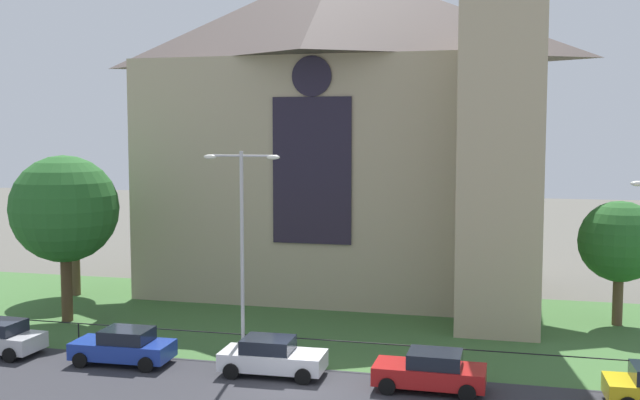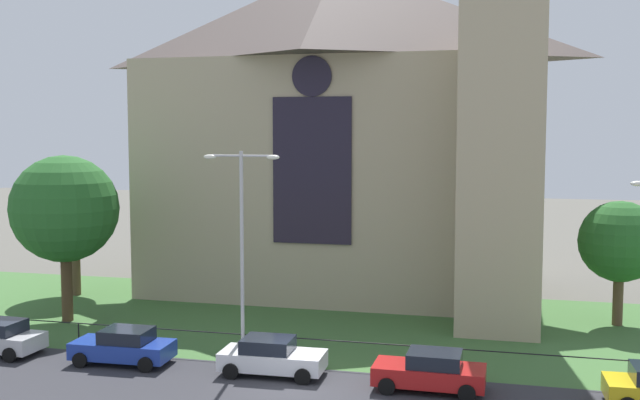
{
  "view_description": "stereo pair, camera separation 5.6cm",
  "coord_description": "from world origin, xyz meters",
  "px_view_note": "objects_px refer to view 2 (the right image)",
  "views": [
    {
      "loc": [
        7.83,
        -27.61,
        9.73
      ],
      "look_at": [
        -0.99,
        8.0,
        6.49
      ],
      "focal_mm": 42.41,
      "sensor_mm": 36.0,
      "label": 1
    },
    {
      "loc": [
        7.88,
        -27.59,
        9.73
      ],
      "look_at": [
        -0.99,
        8.0,
        6.49
      ],
      "focal_mm": 42.41,
      "sensor_mm": 36.0,
      "label": 2
    }
  ],
  "objects_px": {
    "church_building": "(347,124)",
    "parked_car_blue": "(124,346)",
    "parked_car_white": "(272,357)",
    "tree_right_far": "(620,242)",
    "streetlamp_near": "(242,230)",
    "parked_car_red": "(430,371)",
    "tree_left_far": "(74,211)",
    "tree_left_near": "(65,209)"
  },
  "relations": [
    {
      "from": "tree_right_far",
      "to": "parked_car_red",
      "type": "relative_size",
      "value": 1.5
    },
    {
      "from": "tree_right_far",
      "to": "parked_car_white",
      "type": "distance_m",
      "value": 19.18
    },
    {
      "from": "tree_left_far",
      "to": "parked_car_blue",
      "type": "relative_size",
      "value": 1.76
    },
    {
      "from": "tree_right_far",
      "to": "parked_car_red",
      "type": "distance_m",
      "value": 15.14
    },
    {
      "from": "tree_left_far",
      "to": "streetlamp_near",
      "type": "distance_m",
      "value": 17.48
    },
    {
      "from": "church_building",
      "to": "tree_right_far",
      "type": "height_order",
      "value": "church_building"
    },
    {
      "from": "parked_car_red",
      "to": "tree_left_far",
      "type": "bearing_deg",
      "value": -27.39
    },
    {
      "from": "parked_car_blue",
      "to": "parked_car_red",
      "type": "xyz_separation_m",
      "value": [
        12.94,
        -0.23,
        0.0
      ]
    },
    {
      "from": "tree_left_near",
      "to": "streetlamp_near",
      "type": "xyz_separation_m",
      "value": [
        11.21,
        -4.3,
        -0.19
      ]
    },
    {
      "from": "tree_left_near",
      "to": "streetlamp_near",
      "type": "distance_m",
      "value": 12.01
    },
    {
      "from": "tree_left_far",
      "to": "parked_car_blue",
      "type": "height_order",
      "value": "tree_left_far"
    },
    {
      "from": "tree_left_far",
      "to": "tree_right_far",
      "type": "height_order",
      "value": "tree_left_far"
    },
    {
      "from": "tree_left_far",
      "to": "parked_car_red",
      "type": "xyz_separation_m",
      "value": [
        22.49,
        -11.95,
        -4.35
      ]
    },
    {
      "from": "streetlamp_near",
      "to": "parked_car_white",
      "type": "bearing_deg",
      "value": -41.09
    },
    {
      "from": "tree_right_far",
      "to": "parked_car_white",
      "type": "xyz_separation_m",
      "value": [
        -14.67,
        -11.85,
        -3.52
      ]
    },
    {
      "from": "tree_left_far",
      "to": "tree_right_far",
      "type": "bearing_deg",
      "value": 0.44
    },
    {
      "from": "streetlamp_near",
      "to": "church_building",
      "type": "bearing_deg",
      "value": 85.07
    },
    {
      "from": "streetlamp_near",
      "to": "parked_car_red",
      "type": "height_order",
      "value": "streetlamp_near"
    },
    {
      "from": "streetlamp_near",
      "to": "parked_car_red",
      "type": "distance_m",
      "value": 9.74
    },
    {
      "from": "tree_left_far",
      "to": "parked_car_red",
      "type": "relative_size",
      "value": 1.77
    },
    {
      "from": "tree_left_far",
      "to": "parked_car_red",
      "type": "bearing_deg",
      "value": -27.99
    },
    {
      "from": "church_building",
      "to": "tree_left_near",
      "type": "height_order",
      "value": "church_building"
    },
    {
      "from": "parked_car_blue",
      "to": "church_building",
      "type": "bearing_deg",
      "value": -111.5
    },
    {
      "from": "parked_car_red",
      "to": "parked_car_white",
      "type": "bearing_deg",
      "value": -2.38
    },
    {
      "from": "church_building",
      "to": "streetlamp_near",
      "type": "xyz_separation_m",
      "value": [
        -1.31,
        -15.18,
        -4.62
      ]
    },
    {
      "from": "streetlamp_near",
      "to": "parked_car_blue",
      "type": "xyz_separation_m",
      "value": [
        -4.74,
        -1.67,
        -4.91
      ]
    },
    {
      "from": "tree_left_far",
      "to": "tree_left_near",
      "type": "height_order",
      "value": "tree_left_near"
    },
    {
      "from": "tree_right_far",
      "to": "streetlamp_near",
      "type": "distance_m",
      "value": 19.46
    },
    {
      "from": "parked_car_red",
      "to": "tree_left_near",
      "type": "bearing_deg",
      "value": -17.1
    },
    {
      "from": "church_building",
      "to": "parked_car_red",
      "type": "distance_m",
      "value": 20.73
    },
    {
      "from": "church_building",
      "to": "tree_left_near",
      "type": "relative_size",
      "value": 3.01
    },
    {
      "from": "tree_left_near",
      "to": "parked_car_red",
      "type": "xyz_separation_m",
      "value": [
        19.41,
        -6.2,
        -5.1
      ]
    },
    {
      "from": "tree_left_near",
      "to": "parked_car_blue",
      "type": "bearing_deg",
      "value": -42.7
    },
    {
      "from": "tree_left_near",
      "to": "tree_right_far",
      "type": "distance_m",
      "value": 28.35
    },
    {
      "from": "tree_right_far",
      "to": "church_building",
      "type": "bearing_deg",
      "value": 162.11
    },
    {
      "from": "tree_right_far",
      "to": "streetlamp_near",
      "type": "height_order",
      "value": "streetlamp_near"
    },
    {
      "from": "church_building",
      "to": "tree_left_far",
      "type": "height_order",
      "value": "church_building"
    },
    {
      "from": "streetlamp_near",
      "to": "tree_right_far",
      "type": "bearing_deg",
      "value": 32.01
    },
    {
      "from": "church_building",
      "to": "parked_car_blue",
      "type": "height_order",
      "value": "church_building"
    },
    {
      "from": "parked_car_blue",
      "to": "parked_car_white",
      "type": "relative_size",
      "value": 1.0
    },
    {
      "from": "tree_left_near",
      "to": "parked_car_blue",
      "type": "xyz_separation_m",
      "value": [
        6.47,
        -5.97,
        -5.1
      ]
    },
    {
      "from": "parked_car_blue",
      "to": "parked_car_white",
      "type": "height_order",
      "value": "same"
    }
  ]
}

